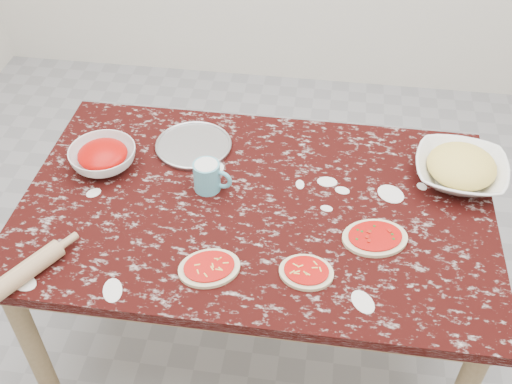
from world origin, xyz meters
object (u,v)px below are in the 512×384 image
object	(u,v)px
worktable	(256,220)
flour_mug	(208,176)
pizza_tray	(194,146)
rolling_pin	(19,276)
sauce_bowl	(103,158)
cheese_bowl	(460,171)

from	to	relation	value
worktable	flour_mug	bearing A→B (deg)	164.23
worktable	pizza_tray	size ratio (longest dim) A/B	5.72
flour_mug	rolling_pin	world-z (taller)	flour_mug
sauce_bowl	flour_mug	size ratio (longest dim) A/B	1.74
pizza_tray	rolling_pin	bearing A→B (deg)	-117.50
sauce_bowl	cheese_bowl	xyz separation A→B (m)	(1.26, 0.11, 0.00)
worktable	flour_mug	xyz separation A→B (m)	(-0.17, 0.05, 0.14)
flour_mug	pizza_tray	bearing A→B (deg)	115.13
pizza_tray	rolling_pin	xyz separation A→B (m)	(-0.37, -0.71, 0.02)
worktable	pizza_tray	xyz separation A→B (m)	(-0.28, 0.27, 0.09)
worktable	cheese_bowl	world-z (taller)	cheese_bowl
worktable	flour_mug	size ratio (longest dim) A/B	11.60
cheese_bowl	flour_mug	xyz separation A→B (m)	(-0.87, -0.17, 0.02)
worktable	rolling_pin	size ratio (longest dim) A/B	5.47
sauce_bowl	rolling_pin	bearing A→B (deg)	-97.39
flour_mug	rolling_pin	bearing A→B (deg)	-133.94
pizza_tray	sauce_bowl	world-z (taller)	sauce_bowl
pizza_tray	rolling_pin	size ratio (longest dim) A/B	0.96
cheese_bowl	flour_mug	world-z (taller)	flour_mug
pizza_tray	sauce_bowl	size ratio (longest dim) A/B	1.17
worktable	sauce_bowl	size ratio (longest dim) A/B	6.68
cheese_bowl	rolling_pin	xyz separation A→B (m)	(-1.34, -0.66, -0.01)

